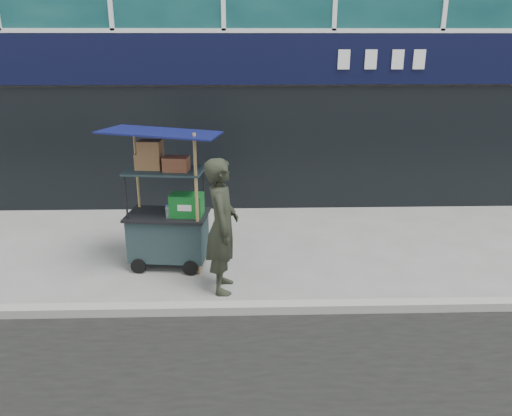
{
  "coord_description": "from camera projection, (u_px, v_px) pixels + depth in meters",
  "views": [
    {
      "loc": [
        0.3,
        -5.7,
        3.23
      ],
      "look_at": [
        0.5,
        1.2,
        0.91
      ],
      "focal_mm": 35.0,
      "sensor_mm": 36.0,
      "label": 1
    }
  ],
  "objects": [
    {
      "name": "ground",
      "position": [
        220.0,
        305.0,
        6.42
      ],
      "size": [
        80.0,
        80.0,
        0.0
      ],
      "primitive_type": "plane",
      "color": "slate",
      "rests_on": "ground"
    },
    {
      "name": "vendor_man",
      "position": [
        222.0,
        226.0,
        6.55
      ],
      "size": [
        0.44,
        0.67,
        1.83
      ],
      "primitive_type": "imported",
      "rotation": [
        0.0,
        0.0,
        1.58
      ],
      "color": "#262A1F",
      "rests_on": "ground"
    },
    {
      "name": "vendor_cart",
      "position": [
        169.0,
        219.0,
        7.34
      ],
      "size": [
        1.67,
        1.27,
        2.11
      ],
      "rotation": [
        0.0,
        0.0,
        -0.12
      ],
      "color": "#1C2A2F",
      "rests_on": "ground"
    },
    {
      "name": "curb",
      "position": [
        219.0,
        309.0,
        6.21
      ],
      "size": [
        80.0,
        0.18,
        0.12
      ],
      "primitive_type": "cube",
      "color": "#999890",
      "rests_on": "ground"
    }
  ]
}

